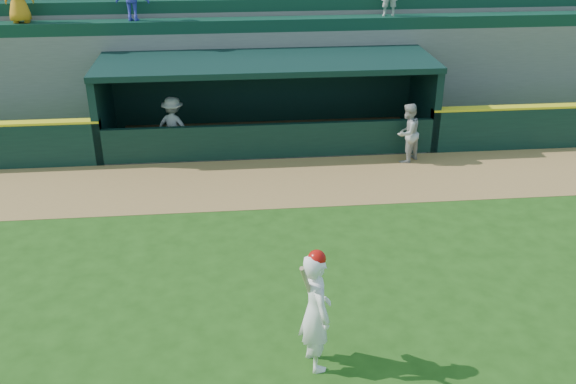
{
  "coord_description": "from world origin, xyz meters",
  "views": [
    {
      "loc": [
        -1.13,
        -9.87,
        6.84
      ],
      "look_at": [
        0.0,
        1.6,
        1.3
      ],
      "focal_mm": 40.0,
      "sensor_mm": 36.0,
      "label": 1
    }
  ],
  "objects": [
    {
      "name": "stands",
      "position": [
        -0.03,
        12.57,
        2.41
      ],
      "size": [
        34.5,
        6.3,
        7.61
      ],
      "color": "slate",
      "rests_on": "ground"
    },
    {
      "name": "batter_at_plate",
      "position": [
        0.07,
        -1.98,
        1.03
      ],
      "size": [
        0.64,
        0.87,
        2.08
      ],
      "color": "white",
      "rests_on": "ground"
    },
    {
      "name": "dugout_player_front",
      "position": [
        3.65,
        5.93,
        0.81
      ],
      "size": [
        1.0,
        0.98,
        1.63
      ],
      "primitive_type": "imported",
      "rotation": [
        0.0,
        0.0,
        3.86
      ],
      "color": "#ACACA7",
      "rests_on": "ground"
    },
    {
      "name": "ground",
      "position": [
        0.0,
        0.0,
        0.0
      ],
      "size": [
        120.0,
        120.0,
        0.0
      ],
      "primitive_type": "plane",
      "color": "#1F4812",
      "rests_on": "ground"
    },
    {
      "name": "warning_track",
      "position": [
        0.0,
        4.9,
        0.01
      ],
      "size": [
        40.0,
        3.0,
        0.01
      ],
      "primitive_type": "cube",
      "color": "olive",
      "rests_on": "ground"
    },
    {
      "name": "dugout_player_inside",
      "position": [
        -2.63,
        7.1,
        0.82
      ],
      "size": [
        1.21,
        0.97,
        1.64
      ],
      "primitive_type": "imported",
      "rotation": [
        0.0,
        0.0,
        2.75
      ],
      "color": "#A1A19C",
      "rests_on": "ground"
    },
    {
      "name": "dugout",
      "position": [
        0.0,
        8.0,
        1.36
      ],
      "size": [
        9.4,
        2.8,
        2.46
      ],
      "color": "#63635E",
      "rests_on": "ground"
    }
  ]
}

